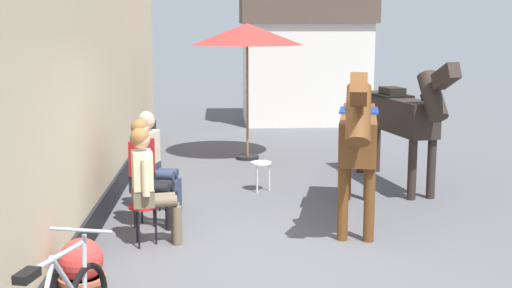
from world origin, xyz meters
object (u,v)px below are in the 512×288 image
seated_visitor_near (148,180)px  cafe_parasol (247,35)px  seated_visitor_far (153,156)px  saddled_horse_far (398,114)px  flower_planter_near (82,271)px  spare_stool_white (261,166)px  saddled_horse_near (358,134)px  seated_visitor_middle (147,167)px

seated_visitor_near → cafe_parasol: 5.52m
seated_visitor_far → cafe_parasol: 4.21m
saddled_horse_far → flower_planter_near: saddled_horse_far is taller
spare_stool_white → saddled_horse_near: bearing=-55.6°
saddled_horse_near → saddled_horse_far: size_ratio=1.00×
seated_visitor_far → seated_visitor_near: bearing=-86.7°
seated_visitor_far → cafe_parasol: size_ratio=0.54×
flower_planter_near → cafe_parasol: 7.35m
saddled_horse_near → spare_stool_white: 2.18m
seated_visitor_near → seated_visitor_middle: 0.74m
flower_planter_near → seated_visitor_middle: bearing=82.2°
cafe_parasol → spare_stool_white: size_ratio=5.61×
seated_visitor_near → spare_stool_white: bearing=60.0°
flower_planter_near → saddled_horse_far: bearing=47.8°
seated_visitor_far → saddled_horse_far: size_ratio=0.47×
saddled_horse_far → cafe_parasol: bearing=134.1°
saddled_horse_near → flower_planter_near: bearing=-139.7°
saddled_horse_near → seated_visitor_middle: bearing=-177.6°
seated_visitor_middle → flower_planter_near: seated_visitor_middle is taller
saddled_horse_near → saddled_horse_far: bearing=61.8°
seated_visitor_middle → flower_planter_near: bearing=-97.8°
seated_visitor_near → saddled_horse_far: size_ratio=0.47×
seated_visitor_far → spare_stool_white: bearing=34.4°
seated_visitor_far → spare_stool_white: 1.91m
cafe_parasol → seated_visitor_near: bearing=-104.9°
saddled_horse_far → flower_planter_near: 6.11m
saddled_horse_near → cafe_parasol: size_ratio=1.15×
saddled_horse_far → saddled_horse_near: bearing=-118.2°
seated_visitor_far → saddled_horse_far: bearing=18.9°
seated_visitor_far → flower_planter_near: size_ratio=2.17×
saddled_horse_far → cafe_parasol: cafe_parasol is taller
seated_visitor_near → flower_planter_near: size_ratio=2.17×
flower_planter_near → spare_stool_white: 4.67m
seated_visitor_near → seated_visitor_middle: bearing=97.1°
seated_visitor_far → cafe_parasol: cafe_parasol is taller
seated_visitor_far → flower_planter_near: seated_visitor_far is taller
saddled_horse_near → seated_visitor_near: bearing=-162.0°
seated_visitor_middle → seated_visitor_near: bearing=-82.9°
seated_visitor_middle → saddled_horse_near: saddled_horse_near is taller
saddled_horse_near → seated_visitor_far: bearing=166.9°
seated_visitor_near → cafe_parasol: bearing=75.1°
flower_planter_near → seated_visitor_near: bearing=76.0°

